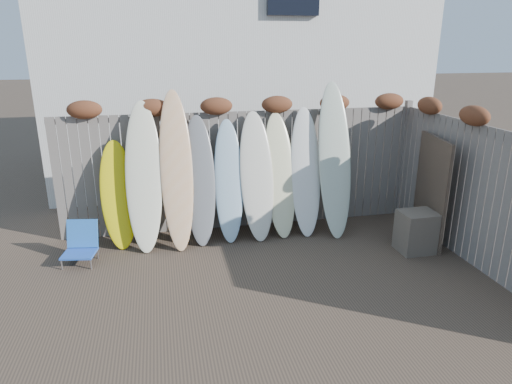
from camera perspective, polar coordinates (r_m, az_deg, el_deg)
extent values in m
plane|color=#493A2D|center=(5.95, 2.47, -12.76)|extent=(80.00, 80.00, 0.00)
cube|color=slate|center=(7.73, -1.86, 2.70)|extent=(6.00, 0.10, 2.00)
cube|color=slate|center=(8.75, 17.91, 3.98)|extent=(0.10, 0.10, 2.10)
ellipsoid|color=brown|center=(7.44, -20.66, 9.61)|extent=(0.52, 0.28, 0.28)
ellipsoid|color=brown|center=(7.36, -12.85, 10.22)|extent=(0.52, 0.28, 0.28)
ellipsoid|color=brown|center=(7.42, -4.98, 10.66)|extent=(0.52, 0.28, 0.28)
ellipsoid|color=brown|center=(7.61, 2.65, 10.89)|extent=(0.52, 0.28, 0.28)
ellipsoid|color=brown|center=(7.92, 9.80, 10.93)|extent=(0.52, 0.28, 0.28)
ellipsoid|color=brown|center=(8.34, 16.32, 10.83)|extent=(0.52, 0.28, 0.28)
cube|color=slate|center=(7.02, 26.61, -0.89)|extent=(0.10, 4.40, 2.00)
ellipsoid|color=brown|center=(7.06, 25.63, 8.59)|extent=(0.28, 0.56, 0.28)
ellipsoid|color=brown|center=(7.95, 20.88, 10.06)|extent=(0.28, 0.56, 0.28)
cube|color=silver|center=(11.58, -3.21, 17.81)|extent=(8.00, 5.00, 6.00)
cube|color=blue|center=(7.10, -21.20, -7.18)|extent=(0.51, 0.46, 0.03)
cube|color=blue|center=(7.20, -20.88, -4.86)|extent=(0.46, 0.21, 0.41)
cylinder|color=silver|center=(7.07, -23.13, -8.31)|extent=(0.03, 0.03, 0.17)
cylinder|color=#B0B1B8|center=(7.35, -22.24, -7.18)|extent=(0.03, 0.03, 0.17)
cylinder|color=silver|center=(6.93, -19.94, -8.43)|extent=(0.03, 0.03, 0.17)
cylinder|color=#ADADB4|center=(7.22, -19.17, -7.26)|extent=(0.03, 0.03, 0.17)
cube|color=#6F5E53|center=(7.40, 19.45, -4.69)|extent=(0.55, 0.46, 0.63)
cube|color=brown|center=(7.66, 21.02, 0.14)|extent=(0.25, 1.12, 1.70)
ellipsoid|color=yellow|center=(7.36, -16.84, -0.34)|extent=(0.58, 0.64, 1.64)
ellipsoid|color=white|center=(7.15, -13.86, 1.87)|extent=(0.61, 0.83, 2.24)
ellipsoid|color=#F2B078|center=(7.11, -9.91, 2.69)|extent=(0.51, 0.85, 2.39)
ellipsoid|color=slate|center=(7.23, -7.07, 1.43)|extent=(0.52, 0.73, 1.99)
ellipsoid|color=#9EC0D7|center=(7.31, -3.45, 1.39)|extent=(0.52, 0.72, 1.91)
ellipsoid|color=silver|center=(7.34, 0.10, 1.97)|extent=(0.54, 0.72, 2.03)
ellipsoid|color=beige|center=(7.48, 2.99, 2.11)|extent=(0.53, 0.72, 1.99)
ellipsoid|color=white|center=(7.57, 6.21, 2.52)|extent=(0.57, 0.78, 2.06)
ellipsoid|color=beige|center=(7.58, 9.80, 3.98)|extent=(0.60, 0.91, 2.47)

